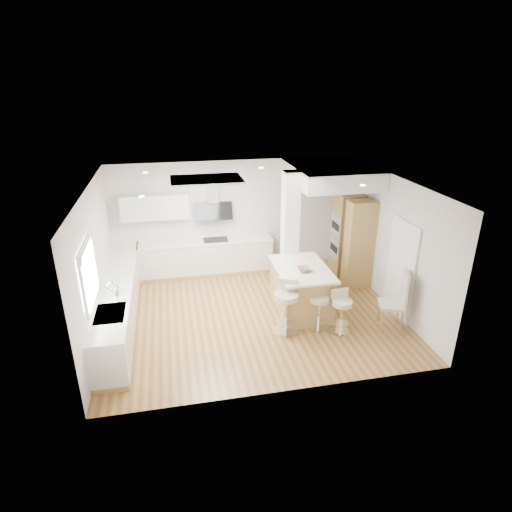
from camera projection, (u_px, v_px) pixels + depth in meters
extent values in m
plane|color=olive|center=(253.00, 313.00, 9.10)|extent=(6.00, 6.00, 0.00)
cube|color=silver|center=(253.00, 313.00, 9.10)|extent=(6.00, 5.00, 0.02)
cube|color=silver|center=(233.00, 216.00, 10.81)|extent=(6.00, 0.04, 2.80)
cube|color=silver|center=(95.00, 265.00, 8.00)|extent=(0.04, 5.00, 2.80)
cube|color=silver|center=(390.00, 242.00, 9.12)|extent=(0.04, 5.00, 2.80)
cube|color=white|center=(206.00, 180.00, 8.42)|extent=(1.40, 0.95, 0.05)
cube|color=white|center=(206.00, 181.00, 8.42)|extent=(1.25, 0.80, 0.03)
cylinder|color=white|center=(145.00, 173.00, 9.00)|extent=(0.10, 0.10, 0.02)
cylinder|color=white|center=(142.00, 197.00, 7.20)|extent=(0.10, 0.10, 0.02)
cylinder|color=white|center=(261.00, 168.00, 9.47)|extent=(0.10, 0.10, 0.02)
cylinder|color=white|center=(333.00, 170.00, 9.30)|extent=(0.10, 0.10, 0.02)
cylinder|color=white|center=(363.00, 185.00, 7.94)|extent=(0.10, 0.10, 0.02)
cube|color=white|center=(88.00, 272.00, 7.09)|extent=(0.03, 1.15, 0.95)
cube|color=white|center=(84.00, 244.00, 6.90)|extent=(0.04, 1.28, 0.06)
cube|color=white|center=(93.00, 299.00, 7.29)|extent=(0.04, 1.28, 0.06)
cube|color=white|center=(83.00, 289.00, 6.54)|extent=(0.04, 0.06, 0.95)
cube|color=white|center=(94.00, 258.00, 7.65)|extent=(0.04, 0.06, 0.95)
cube|color=#989B9F|center=(86.00, 248.00, 6.93)|extent=(0.03, 1.18, 0.14)
cube|color=#453D36|center=(401.00, 270.00, 8.73)|extent=(0.02, 0.90, 2.00)
cube|color=white|center=(401.00, 270.00, 8.72)|extent=(0.05, 1.00, 2.10)
cube|color=#AE8A4A|center=(122.00, 319.00, 8.80)|extent=(0.60, 4.50, 0.10)
cube|color=silver|center=(119.00, 300.00, 8.63)|extent=(0.60, 4.50, 0.76)
cube|color=#F2EACD|center=(117.00, 282.00, 8.48)|extent=(0.63, 4.50, 0.04)
cube|color=#BBBBC0|center=(110.00, 314.00, 7.35)|extent=(0.50, 0.75, 0.02)
cube|color=#BBBBC0|center=(109.00, 321.00, 7.20)|extent=(0.40, 0.34, 0.10)
cube|color=#BBBBC0|center=(111.00, 311.00, 7.53)|extent=(0.40, 0.34, 0.10)
cylinder|color=silver|center=(117.00, 295.00, 7.57)|extent=(0.02, 0.02, 0.36)
torus|color=silver|center=(112.00, 286.00, 7.48)|extent=(0.18, 0.02, 0.18)
imported|color=#487D3F|center=(115.00, 287.00, 7.87)|extent=(0.17, 0.12, 0.33)
cube|color=#AE8A4A|center=(207.00, 272.00, 10.93)|extent=(3.30, 0.60, 0.10)
cube|color=silver|center=(206.00, 256.00, 10.76)|extent=(3.30, 0.60, 0.76)
cube|color=#F2EACD|center=(206.00, 241.00, 10.60)|extent=(3.33, 0.63, 0.04)
cube|color=black|center=(216.00, 240.00, 10.64)|extent=(0.60, 0.40, 0.01)
cube|color=silver|center=(155.00, 207.00, 10.15)|extent=(1.60, 0.34, 0.60)
cube|color=#BBBBC0|center=(213.00, 189.00, 10.34)|extent=(0.25, 0.18, 0.70)
cube|color=black|center=(214.00, 211.00, 10.48)|extent=(0.90, 0.26, 0.44)
cube|color=white|center=(290.00, 233.00, 9.61)|extent=(0.35, 0.35, 2.80)
cube|color=silver|center=(330.00, 174.00, 9.75)|extent=(1.78, 2.20, 0.40)
cube|color=#AE8A4A|center=(347.00, 235.00, 10.55)|extent=(0.62, 0.62, 2.10)
cube|color=#AE8A4A|center=(359.00, 245.00, 9.91)|extent=(0.62, 0.40, 2.10)
cube|color=#BBBBC0|center=(336.00, 226.00, 10.39)|extent=(0.02, 0.55, 0.55)
cube|color=#BBBBC0|center=(334.00, 248.00, 10.62)|extent=(0.02, 0.55, 0.55)
cube|color=black|center=(335.00, 226.00, 10.39)|extent=(0.01, 0.45, 0.18)
cube|color=black|center=(334.00, 248.00, 10.61)|extent=(0.01, 0.45, 0.18)
cube|color=#AE8A4A|center=(301.00, 290.00, 9.07)|extent=(1.00, 1.55, 0.95)
cube|color=#F2EACD|center=(302.00, 269.00, 8.88)|extent=(1.09, 1.64, 0.04)
imported|color=gray|center=(304.00, 269.00, 8.71)|extent=(0.29, 0.29, 0.07)
sphere|color=orange|center=(306.00, 269.00, 8.71)|extent=(0.08, 0.08, 0.08)
sphere|color=orange|center=(302.00, 269.00, 8.72)|extent=(0.08, 0.08, 0.08)
sphere|color=olive|center=(305.00, 270.00, 8.66)|extent=(0.08, 0.08, 0.08)
cylinder|color=silver|center=(285.00, 332.00, 8.41)|extent=(0.65, 0.65, 0.03)
cylinder|color=silver|center=(286.00, 315.00, 8.27)|extent=(0.10, 0.10, 0.72)
cylinder|color=silver|center=(285.00, 322.00, 8.33)|extent=(0.50, 0.50, 0.02)
cylinder|color=beige|center=(286.00, 296.00, 8.11)|extent=(0.62, 0.62, 0.11)
cube|color=beige|center=(288.00, 285.00, 8.21)|extent=(0.41, 0.23, 0.24)
cylinder|color=silver|center=(318.00, 327.00, 8.56)|extent=(0.47, 0.47, 0.03)
cylinder|color=silver|center=(318.00, 314.00, 8.44)|extent=(0.07, 0.07, 0.59)
cylinder|color=silver|center=(318.00, 319.00, 8.48)|extent=(0.36, 0.36, 0.01)
cylinder|color=beige|center=(319.00, 299.00, 8.31)|extent=(0.45, 0.45, 0.09)
cube|color=beige|center=(316.00, 290.00, 8.38)|extent=(0.35, 0.11, 0.20)
cylinder|color=silver|center=(340.00, 331.00, 8.42)|extent=(0.42, 0.42, 0.03)
cylinder|color=silver|center=(341.00, 318.00, 8.31)|extent=(0.07, 0.07, 0.59)
cylinder|color=silver|center=(341.00, 323.00, 8.35)|extent=(0.32, 0.32, 0.01)
cylinder|color=beige|center=(342.00, 303.00, 8.18)|extent=(0.40, 0.40, 0.09)
cube|color=beige|center=(340.00, 293.00, 8.25)|extent=(0.35, 0.06, 0.20)
cube|color=beige|center=(391.00, 305.00, 8.42)|extent=(0.60, 0.60, 0.06)
cube|color=beige|center=(405.00, 290.00, 8.27)|extent=(0.19, 0.44, 0.76)
cylinder|color=#AE8A4A|center=(381.00, 321.00, 8.37)|extent=(0.05, 0.05, 0.46)
cylinder|color=#AE8A4A|center=(379.00, 311.00, 8.72)|extent=(0.05, 0.05, 0.46)
cylinder|color=#AE8A4A|center=(401.00, 322.00, 8.33)|extent=(0.05, 0.05, 0.46)
cylinder|color=#AE8A4A|center=(398.00, 312.00, 8.68)|extent=(0.05, 0.05, 0.46)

